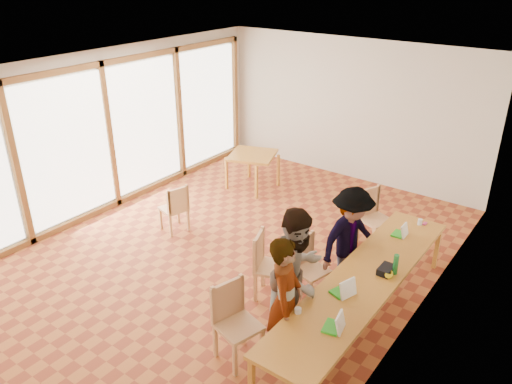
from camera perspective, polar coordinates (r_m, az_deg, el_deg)
ground at (r=8.37m, az=-2.51°, el=-6.74°), size 8.00×8.00×0.00m
wall_back at (r=10.92m, az=10.76°, el=9.17°), size 6.00×0.10×3.00m
wall_right at (r=6.41m, az=18.69°, el=-3.40°), size 0.10×8.00×3.00m
window_wall at (r=9.73m, az=-16.50°, el=6.61°), size 0.10×8.00×3.00m
ceiling at (r=7.25m, az=-2.96°, el=13.98°), size 6.00×8.00×0.04m
communal_table at (r=6.58m, az=12.27°, el=-9.89°), size 0.80×4.00×0.75m
side_table at (r=10.39m, az=-0.41°, el=3.96°), size 0.90×0.90×0.75m
chair_near at (r=6.08m, az=-2.66°, el=-13.60°), size 0.58×0.58×0.54m
chair_mid at (r=7.05m, az=1.10°, el=-7.62°), size 0.59×0.59×0.53m
chair_far at (r=7.13m, az=5.80°, el=-7.73°), size 0.53×0.53×0.49m
chair_empty at (r=8.56m, az=13.14°, el=-2.06°), size 0.60×0.60×0.52m
chair_spare at (r=8.78m, az=-9.13°, el=-1.41°), size 0.51×0.51×0.47m
person_near at (r=5.92m, az=3.37°, el=-12.31°), size 0.61×0.71×1.65m
person_mid at (r=6.23m, az=4.81°, el=-9.40°), size 0.74×0.92×1.79m
person_far at (r=7.24m, az=10.75°, el=-5.35°), size 0.89×1.17×1.60m
laptop_near at (r=5.67m, az=9.13°, el=-14.77°), size 0.25×0.28×0.21m
laptop_mid at (r=6.19m, az=10.12°, el=-10.98°), size 0.29×0.31×0.22m
laptop_far at (r=7.59m, az=16.29°, el=-4.45°), size 0.20×0.23×0.19m
yellow_mug at (r=6.60m, az=14.90°, el=-9.13°), size 0.12×0.12×0.09m
green_bottle at (r=6.65m, az=15.67°, el=-7.96°), size 0.07×0.07×0.28m
clear_glass at (r=7.98m, az=18.23°, el=-3.27°), size 0.07×0.07×0.09m
condiment_cup at (r=5.86m, az=4.82°, el=-13.34°), size 0.08×0.08×0.06m
pink_phone at (r=8.03m, az=18.73°, el=-3.44°), size 0.05×0.10×0.01m
black_pouch at (r=6.69m, az=14.63°, el=-8.59°), size 0.16×0.26×0.09m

